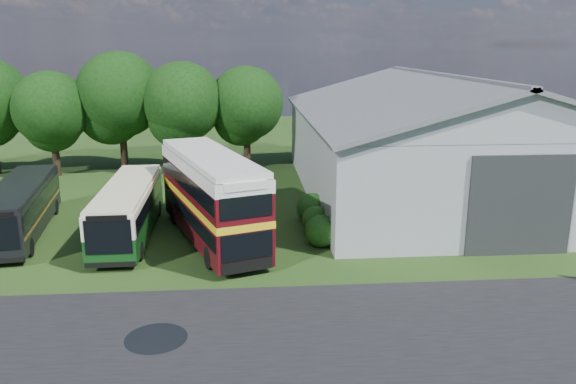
{
  "coord_description": "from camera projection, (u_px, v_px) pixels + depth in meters",
  "views": [
    {
      "loc": [
        1.71,
        -21.1,
        10.03
      ],
      "look_at": [
        4.05,
        8.0,
        2.35
      ],
      "focal_mm": 35.0,
      "sensor_mm": 36.0,
      "label": 1
    }
  ],
  "objects": [
    {
      "name": "bus_maroon_double",
      "position": [
        212.0,
        198.0,
        29.06
      ],
      "size": [
        6.18,
        11.17,
        4.67
      ],
      "rotation": [
        0.0,
        0.0,
        0.33
      ],
      "color": "black",
      "rests_on": "ground"
    },
    {
      "name": "tree_mid",
      "position": [
        120.0,
        95.0,
        44.47
      ],
      "size": [
        6.8,
        6.8,
        9.6
      ],
      "color": "black",
      "rests_on": "ground"
    },
    {
      "name": "shrub_front",
      "position": [
        321.0,
        245.0,
        28.98
      ],
      "size": [
        1.7,
        1.7,
        1.7
      ],
      "primitive_type": "sphere",
      "color": "#194714",
      "rests_on": "ground"
    },
    {
      "name": "ground",
      "position": [
        204.0,
        300.0,
        22.76
      ],
      "size": [
        120.0,
        120.0,
        0.0
      ],
      "primitive_type": "plane",
      "color": "#1A3711",
      "rests_on": "ground"
    },
    {
      "name": "bus_dark_single",
      "position": [
        21.0,
        208.0,
        30.25
      ],
      "size": [
        3.8,
        10.49,
        2.83
      ],
      "rotation": [
        0.0,
        0.0,
        0.14
      ],
      "color": "black",
      "rests_on": "ground"
    },
    {
      "name": "bus_green_single",
      "position": [
        129.0,
        209.0,
        29.97
      ],
      "size": [
        2.62,
        10.41,
        2.86
      ],
      "rotation": [
        0.0,
        0.0,
        0.02
      ],
      "color": "black",
      "rests_on": "ground"
    },
    {
      "name": "asphalt_road",
      "position": [
        283.0,
        334.0,
        20.1
      ],
      "size": [
        60.0,
        8.0,
        0.02
      ],
      "primitive_type": "cube",
      "color": "black",
      "rests_on": "ground"
    },
    {
      "name": "tree_left_b",
      "position": [
        51.0,
        109.0,
        43.07
      ],
      "size": [
        5.78,
        5.78,
        8.16
      ],
      "color": "black",
      "rests_on": "ground"
    },
    {
      "name": "tree_right_b",
      "position": [
        246.0,
        103.0,
        45.24
      ],
      "size": [
        5.98,
        5.98,
        8.45
      ],
      "color": "black",
      "rests_on": "ground"
    },
    {
      "name": "storage_shed",
      "position": [
        438.0,
        133.0,
        38.27
      ],
      "size": [
        18.8,
        24.8,
        8.15
      ],
      "color": "gray",
      "rests_on": "ground"
    },
    {
      "name": "puddle",
      "position": [
        156.0,
        339.0,
        19.75
      ],
      "size": [
        2.2,
        2.2,
        0.01
      ],
      "primitive_type": "cylinder",
      "color": "black",
      "rests_on": "ground"
    },
    {
      "name": "shrub_mid",
      "position": [
        316.0,
        233.0,
        30.9
      ],
      "size": [
        1.6,
        1.6,
        1.6
      ],
      "primitive_type": "sphere",
      "color": "#194714",
      "rests_on": "ground"
    },
    {
      "name": "shrub_back",
      "position": [
        312.0,
        222.0,
        32.83
      ],
      "size": [
        1.8,
        1.8,
        1.8
      ],
      "primitive_type": "sphere",
      "color": "#194714",
      "rests_on": "ground"
    },
    {
      "name": "tree_right_a",
      "position": [
        183.0,
        102.0,
        44.02
      ],
      "size": [
        6.26,
        6.26,
        8.83
      ],
      "color": "black",
      "rests_on": "ground"
    }
  ]
}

